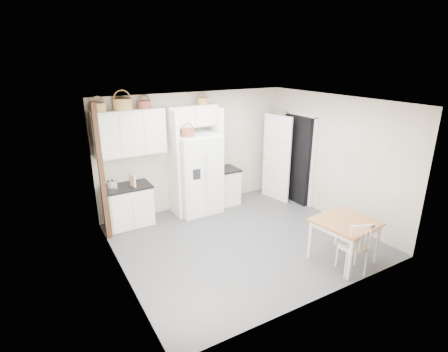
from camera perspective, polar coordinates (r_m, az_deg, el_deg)
floor at (r=6.80m, az=3.05°, el=-10.30°), size 4.50×4.50×0.00m
ceiling at (r=5.98m, az=3.49°, el=11.98°), size 4.50×4.50×0.00m
wall_back at (r=7.95m, az=-4.66°, el=4.16°), size 4.50×0.00×4.50m
wall_left at (r=5.45m, az=-17.04°, el=-3.73°), size 0.00×4.00×4.00m
wall_right at (r=7.69m, az=17.47°, el=2.82°), size 0.00×4.00×4.00m
refrigerator at (r=7.66m, az=-4.31°, el=0.35°), size 0.91×0.73×1.77m
base_cab_left at (r=7.44m, az=-15.22°, el=-4.80°), size 0.88×0.56×0.82m
base_cab_right at (r=8.25m, az=0.43°, el=-1.71°), size 0.46×0.56×0.82m
dining_table at (r=6.32m, az=18.93°, el=-9.98°), size 1.01×1.01×0.75m
windsor_chair at (r=6.01m, az=20.30°, el=-10.58°), size 0.60×0.57×0.96m
counter_left at (r=7.28m, az=-15.51°, el=-1.72°), size 0.92×0.60×0.04m
counter_right at (r=8.11m, az=0.43°, el=1.12°), size 0.50×0.59×0.04m
toaster at (r=7.13m, az=-18.04°, el=-1.46°), size 0.30×0.22×0.18m
cookbook_red at (r=7.19m, az=-14.59°, el=-0.73°), size 0.05×0.16×0.24m
cookbook_cream at (r=7.18m, az=-14.67°, el=-0.70°), size 0.07×0.17×0.25m
basket_upper_a at (r=6.95m, az=-19.85°, el=10.49°), size 0.28×0.28×0.16m
basket_upper_b at (r=7.04m, az=-16.22°, el=11.18°), size 0.36×0.36×0.21m
basket_upper_c at (r=7.16m, az=-12.89°, el=11.30°), size 0.26×0.26×0.15m
basket_bridge_b at (r=7.63m, az=-3.56°, el=12.14°), size 0.24×0.24×0.14m
basket_fridge_a at (r=7.22m, az=-5.92°, el=7.02°), size 0.28×0.28×0.15m
upper_cabinet at (r=7.15m, az=-15.16°, el=6.84°), size 1.40×0.34×0.90m
bridge_cabinet at (r=7.56m, az=-5.30°, el=9.78°), size 1.12×0.34×0.45m
fridge_panel_left at (r=7.47m, az=-8.20°, el=1.86°), size 0.08×0.60×2.30m
fridge_panel_right at (r=7.88m, az=-1.32°, el=2.97°), size 0.08×0.60×2.30m
trim_post at (r=6.71m, az=-19.37°, el=0.30°), size 0.09×0.09×2.60m
doorway_void at (r=8.38m, az=11.91°, el=2.64°), size 0.18×0.85×2.05m
door_slab at (r=8.40m, az=8.56°, el=2.88°), size 0.21×0.79×2.05m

